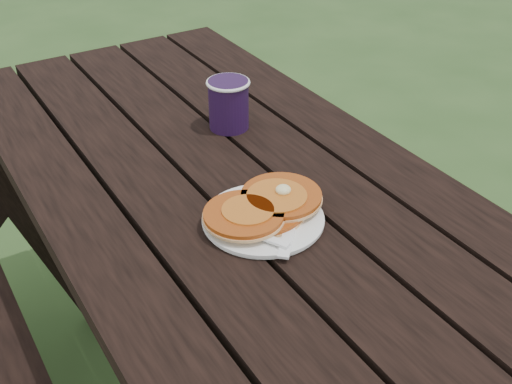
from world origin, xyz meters
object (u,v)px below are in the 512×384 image
picnic_table (255,340)px  coffee_cup (229,102)px  plate (263,220)px  pancake_stack (264,206)px

picnic_table → coffee_cup: coffee_cup is taller
picnic_table → plate: bearing=-111.0°
picnic_table → plate: plate is taller
picnic_table → coffee_cup: bearing=70.1°
pancake_stack → plate: bearing=-130.8°
coffee_cup → pancake_stack: bearing=-109.4°
picnic_table → plate: 0.39m
plate → pancake_stack: bearing=49.2°
plate → coffee_cup: size_ratio=1.89×
picnic_table → pancake_stack: size_ratio=7.69×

